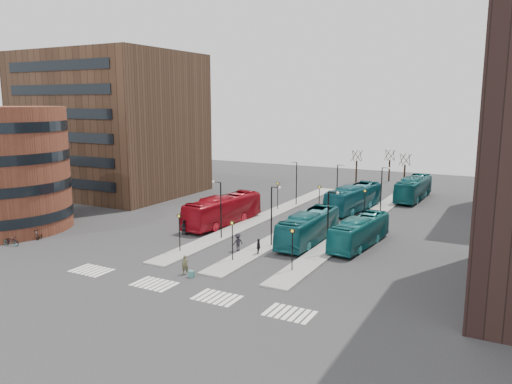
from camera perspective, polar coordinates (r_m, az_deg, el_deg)
The scene contains 23 objects.
ground at distance 38.42m, azimuth -14.25°, elevation -12.27°, with size 160.00×160.00×0.00m, color #2A2A2C.
island_left at distance 64.34m, azimuth 1.25°, elevation -2.70°, with size 2.50×45.00×0.15m, color gray.
island_mid at distance 61.93m, azimuth 6.22°, elevation -3.28°, with size 2.50×45.00×0.15m, color gray.
island_right at distance 60.02m, azimuth 11.54°, elevation -3.86°, with size 2.50×45.00×0.15m, color gray.
suitcase at distance 42.72m, azimuth -7.39°, elevation -9.28°, with size 0.46×0.36×0.57m, color #1D26A0.
red_bus at distance 59.79m, azimuth -3.80°, elevation -2.09°, with size 2.92×12.48×3.48m, color #A00C19.
teal_bus_a at distance 52.46m, azimuth 6.04°, elevation -4.02°, with size 2.72×11.62×3.24m, color #135A61.
teal_bus_b at distance 68.47m, azimuth 11.09°, elevation -0.68°, with size 2.92×12.46×3.47m, color #145966.
teal_bus_c at distance 51.97m, azimuth 11.77°, elevation -4.46°, with size 2.52×10.77×3.00m, color #166A6E.
teal_bus_d at distance 78.40m, azimuth 17.55°, elevation 0.40°, with size 2.89×12.34×3.44m, color #135D62.
traveller at distance 43.31m, azimuth -8.10°, elevation -8.25°, with size 0.61×0.40×1.68m, color brown.
commuter_a at distance 55.80m, azimuth -8.25°, elevation -4.01°, with size 0.83×0.65×1.70m, color black.
commuter_b at distance 48.00m, azimuth 0.29°, elevation -6.31°, with size 0.96×0.40×1.64m, color black.
commuter_c at distance 49.36m, azimuth -2.10°, elevation -5.75°, with size 1.16×0.67×1.80m, color black.
bicycle_near at distance 57.03m, azimuth -26.19°, elevation -5.04°, with size 0.67×1.91×1.00m, color gray.
bicycle_mid at distance 58.60m, azimuth -24.00°, elevation -4.43°, with size 0.52×1.83×1.10m, color gray.
bicycle_far at distance 59.03m, azimuth -23.47°, elevation -4.42°, with size 0.55×1.57×0.82m, color gray.
crosswalk_stripes at distance 40.21m, azimuth -8.46°, elevation -11.00°, with size 22.35×2.40×0.01m.
round_building at distance 63.94m, azimuth -27.19°, elevation 2.37°, with size 15.16×15.16×14.00m.
office_block at distance 83.70m, azimuth -16.20°, elevation 7.46°, with size 25.00×20.12×22.00m.
sign_poles at distance 55.29m, azimuth 3.15°, elevation -2.40°, with size 12.45×22.12×3.65m.
lamp_posts at distance 59.15m, azimuth 6.12°, elevation -0.45°, with size 14.04×20.24×6.12m.
bare_trees at distance 91.96m, azimuth 14.31°, elevation 2.59°, with size 10.97×8.14×5.90m.
Camera 1 is at (24.37, -25.91, 14.53)m, focal length 35.00 mm.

